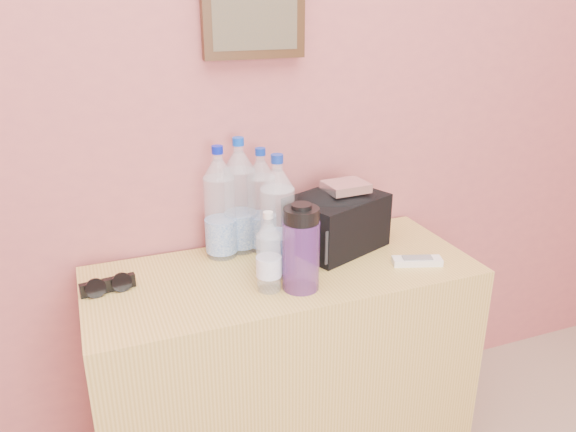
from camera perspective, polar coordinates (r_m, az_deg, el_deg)
The scene contains 12 objects.
picture_frame at distance 1.68m, azimuth -3.49°, elevation 19.91°, with size 0.30×0.03×0.25m, color #382311, non-canonical shape.
dresser at distance 1.82m, azimuth -0.42°, elevation -15.37°, with size 1.13×0.47×0.70m, color tan.
pet_large_a at distance 1.68m, azimuth -6.91°, elevation 0.74°, with size 0.09×0.09×0.34m.
pet_large_b at distance 1.71m, azimuth -4.88°, elevation 1.45°, with size 0.10×0.10×0.36m.
pet_large_c at distance 1.72m, azimuth -2.73°, elevation 1.08°, with size 0.09×0.09×0.32m.
pet_large_d at distance 1.56m, azimuth -1.07°, elevation -0.67°, with size 0.09×0.09×0.35m.
pet_small at distance 1.49m, azimuth -1.98°, elevation -4.11°, with size 0.06×0.06×0.22m.
nalgene_bottle at distance 1.49m, azimuth 1.32°, elevation -3.25°, with size 0.10×0.10×0.24m.
sunglasses at distance 1.59m, azimuth -17.84°, elevation -6.71°, with size 0.15×0.05×0.04m, color black, non-canonical shape.
ac_remote at distance 1.71m, azimuth 12.98°, elevation -4.49°, with size 0.14×0.05×0.02m, color white.
toiletry_bag at distance 1.75m, azimuth 4.98°, elevation -0.26°, with size 0.28×0.20×0.19m, color black, non-canonical shape.
foil_packet at distance 1.70m, azimuth 5.90°, elevation 2.99°, with size 0.12×0.10×0.03m, color silver.
Camera 1 is at (-0.37, 0.38, 1.44)m, focal length 35.00 mm.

